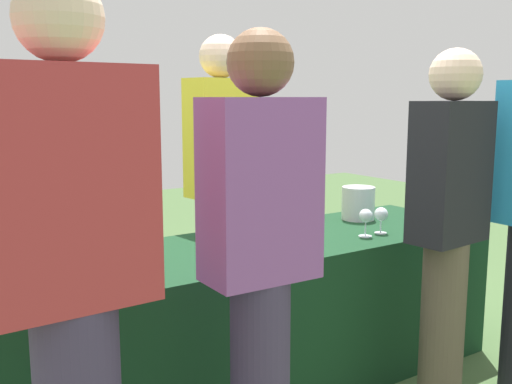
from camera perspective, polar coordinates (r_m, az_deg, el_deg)
The scene contains 15 objects.
tasting_table at distance 2.93m, azimuth -0.00°, elevation -11.93°, with size 2.58×0.74×0.73m, color #14381E.
wine_bottle_0 at distance 2.55m, azimuth -20.02°, elevation -4.52°, with size 0.07×0.07×0.32m.
wine_bottle_1 at distance 2.60m, azimuth -14.49°, elevation -3.81°, with size 0.08×0.08×0.33m.
wine_bottle_2 at distance 2.83m, azimuth -2.64°, elevation -2.63°, with size 0.08×0.08×0.32m.
wine_bottle_3 at distance 2.89m, azimuth -0.24°, elevation -2.36°, with size 0.08×0.08×0.32m.
wine_glass_0 at distance 2.43m, azimuth -12.80°, elevation -5.00°, with size 0.06×0.06×0.14m.
wine_glass_1 at distance 2.75m, azimuth 2.41°, elevation -3.37°, with size 0.07×0.07×0.13m.
wine_glass_2 at distance 2.99m, azimuth 10.59°, elevation -2.39°, with size 0.07×0.07×0.14m.
wine_glass_3 at distance 3.07m, azimuth 12.03°, elevation -2.22°, with size 0.07×0.07×0.14m.
ice_bucket at distance 3.40m, azimuth 9.87°, elevation -1.06°, with size 0.19×0.19×0.19m, color silver.
server_pouring at distance 3.30m, azimuth -3.34°, elevation 1.37°, with size 0.40×0.26×1.75m.
guest_0 at distance 1.70m, azimuth -17.40°, elevation -7.74°, with size 0.45×0.26×1.74m.
guest_1 at distance 1.99m, azimuth 0.41°, elevation -6.06°, with size 0.38×0.22×1.64m.
guest_2 at distance 2.66m, azimuth 18.09°, elevation -2.60°, with size 0.36×0.22×1.62m.
menu_board at distance 3.46m, azimuth -20.43°, elevation -7.62°, with size 0.60×0.03×0.90m, color white.
Camera 1 is at (-1.51, -2.27, 1.42)m, focal length 41.28 mm.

